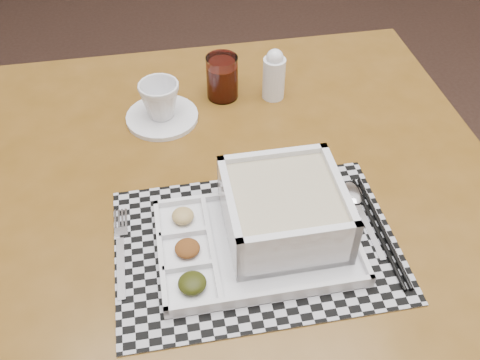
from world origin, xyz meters
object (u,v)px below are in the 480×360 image
dining_table (236,218)px  creamer_bottle (274,75)px  cup (160,100)px  juice_glass (222,79)px  serving_tray (276,219)px

dining_table → creamer_bottle: (0.11, 0.28, 0.13)m
cup → creamer_bottle: size_ratio=0.72×
juice_glass → creamer_bottle: bearing=-7.0°
dining_table → cup: bearing=120.4°
dining_table → creamer_bottle: 0.33m
cup → juice_glass: juice_glass is taller
serving_tray → juice_glass: 0.41m
dining_table → serving_tray: size_ratio=3.21×
serving_tray → juice_glass: size_ratio=3.48×
dining_table → creamer_bottle: creamer_bottle is taller
cup → creamer_bottle: 0.25m
dining_table → creamer_bottle: bearing=68.3°
dining_table → juice_glass: bearing=89.8°
juice_glass → creamer_bottle: 0.11m
juice_glass → creamer_bottle: creamer_bottle is taller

